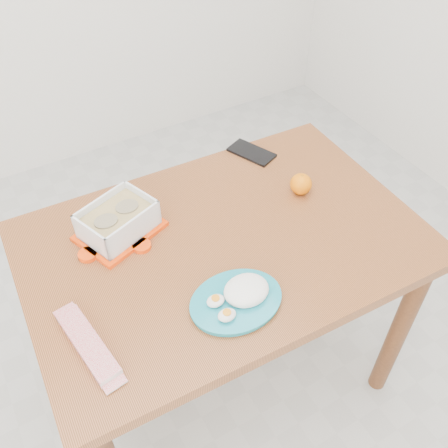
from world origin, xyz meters
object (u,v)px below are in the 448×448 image
food_container (118,221)px  smartphone (252,153)px  orange_fruit (301,184)px  rice_plate (239,296)px  dining_table (224,265)px

food_container → smartphone: (0.52, 0.13, -0.04)m
orange_fruit → rice_plate: orange_fruit is taller
dining_table → smartphone: (0.28, 0.30, 0.11)m
rice_plate → smartphone: rice_plate is taller
smartphone → dining_table: bearing=-155.9°
dining_table → orange_fruit: (0.30, 0.06, 0.14)m
food_container → rice_plate: size_ratio=1.11×
food_container → dining_table: bearing=-55.1°
dining_table → rice_plate: bearing=-108.0°
food_container → rice_plate: 0.41m
rice_plate → smartphone: bearing=56.7°
orange_fruit → rice_plate: (-0.38, -0.26, -0.01)m
food_container → rice_plate: bearing=-86.1°
dining_table → orange_fruit: orange_fruit is taller
rice_plate → dining_table: bearing=71.8°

